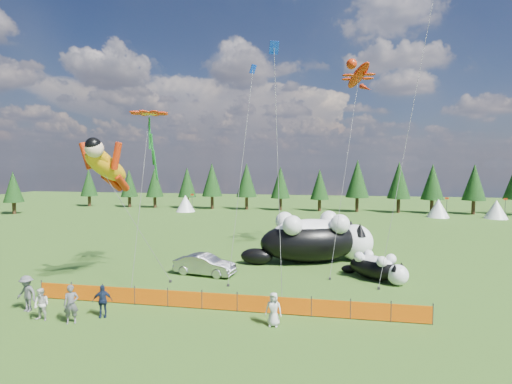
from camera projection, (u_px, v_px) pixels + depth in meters
ground at (233, 293)px, 24.81m from camera, size 160.00×160.00×0.00m
safety_fence at (219, 301)px, 21.83m from camera, size 22.06×0.06×1.10m
tree_line at (295, 187)px, 68.68m from camera, size 90.00×4.00×8.00m
festival_tents at (363, 207)px, 61.96m from camera, size 50.00×3.20×2.80m
cat_large at (316, 239)px, 32.66m from camera, size 10.75×6.63×4.03m
cat_small at (377, 267)px, 27.57m from camera, size 4.34×3.85×1.87m
car at (205, 265)px, 28.86m from camera, size 4.68×2.27×1.48m
spectator_a at (71, 304)px, 20.04m from camera, size 0.85×0.75×1.95m
spectator_b at (41, 305)px, 20.36m from camera, size 0.84×0.53×1.67m
spectator_c at (102, 301)px, 20.85m from camera, size 1.12×0.85×1.71m
spectator_d at (27, 294)px, 21.64m from camera, size 1.38×0.89×1.98m
spectator_e at (274, 309)px, 19.70m from camera, size 0.84×0.57×1.68m
superhero_kite at (106, 167)px, 25.76m from camera, size 6.06×4.96×10.28m
gecko_kite at (358, 76)px, 34.24m from camera, size 4.61×11.47×17.69m
flower_kite at (149, 116)px, 27.61m from camera, size 3.43×5.57×11.99m
diamond_kite_a at (252, 82)px, 29.31m from camera, size 1.16×5.20×15.93m
diamond_kite_b at (431, 9)px, 28.50m from camera, size 4.51×6.02×21.46m
diamond_kite_c at (274, 60)px, 23.14m from camera, size 1.47×3.00×15.53m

